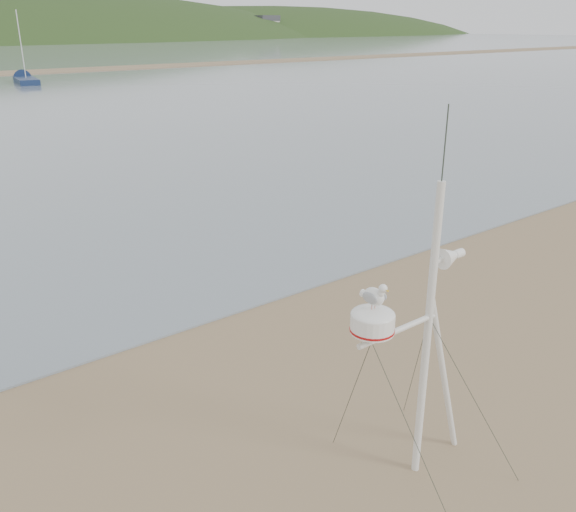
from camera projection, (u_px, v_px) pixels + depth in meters
mast_rig at (422, 399)px, 7.31m from camera, size 2.03×2.16×4.57m
sailboat_blue_far at (24, 79)px, 58.09m from camera, size 2.81×7.23×7.00m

